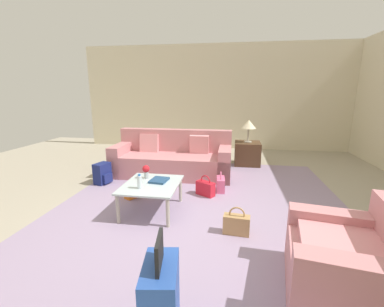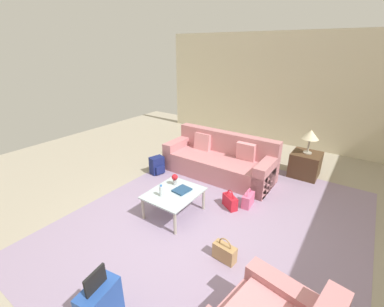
{
  "view_description": "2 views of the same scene",
  "coord_description": "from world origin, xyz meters",
  "px_view_note": "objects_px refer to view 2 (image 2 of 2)",
  "views": [
    {
      "loc": [
        2.95,
        0.62,
        1.71
      ],
      "look_at": [
        -0.47,
        0.08,
        0.88
      ],
      "focal_mm": 24.0,
      "sensor_mm": 36.0,
      "label": 1
    },
    {
      "loc": [
        2.49,
        1.89,
        2.7
      ],
      "look_at": [
        -0.72,
        -0.35,
        1.07
      ],
      "focal_mm": 24.0,
      "sensor_mm": 36.0,
      "label": 2
    }
  ],
  "objects_px": {
    "handbag_orange": "(171,188)",
    "handbag_red": "(230,201)",
    "couch": "(220,161)",
    "table_lamp": "(311,135)",
    "flower_vase": "(175,178)",
    "handbag_tan": "(225,252)",
    "water_bottle": "(161,191)",
    "backpack_navy": "(157,166)",
    "side_table": "(305,164)",
    "coffee_table": "(174,195)",
    "coffee_table_book": "(182,190)",
    "handbag_pink": "(248,200)"
  },
  "relations": [
    {
      "from": "flower_vase",
      "to": "table_lamp",
      "type": "bearing_deg",
      "value": 147.4
    },
    {
      "from": "table_lamp",
      "to": "handbag_orange",
      "type": "height_order",
      "value": "table_lamp"
    },
    {
      "from": "side_table",
      "to": "water_bottle",
      "type": "bearing_deg",
      "value": -28.07
    },
    {
      "from": "flower_vase",
      "to": "handbag_tan",
      "type": "distance_m",
      "value": 1.57
    },
    {
      "from": "water_bottle",
      "to": "handbag_red",
      "type": "xyz_separation_m",
      "value": [
        -0.92,
        0.81,
        -0.39
      ]
    },
    {
      "from": "handbag_orange",
      "to": "handbag_red",
      "type": "bearing_deg",
      "value": 102.4
    },
    {
      "from": "water_bottle",
      "to": "handbag_red",
      "type": "height_order",
      "value": "water_bottle"
    },
    {
      "from": "water_bottle",
      "to": "handbag_orange",
      "type": "distance_m",
      "value": 0.85
    },
    {
      "from": "handbag_pink",
      "to": "handbag_tan",
      "type": "xyz_separation_m",
      "value": [
        1.39,
        0.26,
        0.0
      ]
    },
    {
      "from": "backpack_navy",
      "to": "handbag_tan",
      "type": "bearing_deg",
      "value": 60.25
    },
    {
      "from": "flower_vase",
      "to": "coffee_table",
      "type": "bearing_deg",
      "value": 34.29
    },
    {
      "from": "couch",
      "to": "water_bottle",
      "type": "bearing_deg",
      "value": 0.0
    },
    {
      "from": "table_lamp",
      "to": "backpack_navy",
      "type": "xyz_separation_m",
      "value": [
        1.8,
        -2.79,
        -0.77
      ]
    },
    {
      "from": "couch",
      "to": "flower_vase",
      "type": "relative_size",
      "value": 11.87
    },
    {
      "from": "water_bottle",
      "to": "table_lamp",
      "type": "xyz_separation_m",
      "value": [
        -3.0,
        1.6,
        0.44
      ]
    },
    {
      "from": "couch",
      "to": "handbag_pink",
      "type": "distance_m",
      "value": 1.36
    },
    {
      "from": "backpack_navy",
      "to": "couch",
      "type": "bearing_deg",
      "value": 124.05
    },
    {
      "from": "coffee_table_book",
      "to": "table_lamp",
      "type": "bearing_deg",
      "value": 158.94
    },
    {
      "from": "handbag_pink",
      "to": "water_bottle",
      "type": "bearing_deg",
      "value": -42.14
    },
    {
      "from": "table_lamp",
      "to": "backpack_navy",
      "type": "relative_size",
      "value": 1.33
    },
    {
      "from": "couch",
      "to": "handbag_orange",
      "type": "xyz_separation_m",
      "value": [
        1.34,
        -0.36,
        -0.18
      ]
    },
    {
      "from": "water_bottle",
      "to": "handbag_tan",
      "type": "bearing_deg",
      "value": 79.92
    },
    {
      "from": "couch",
      "to": "backpack_navy",
      "type": "bearing_deg",
      "value": -55.95
    },
    {
      "from": "handbag_orange",
      "to": "handbag_tan",
      "type": "height_order",
      "value": "same"
    },
    {
      "from": "coffee_table",
      "to": "coffee_table_book",
      "type": "bearing_deg",
      "value": 146.31
    },
    {
      "from": "side_table",
      "to": "handbag_orange",
      "type": "distance_m",
      "value": 3.05
    },
    {
      "from": "flower_vase",
      "to": "water_bottle",
      "type": "bearing_deg",
      "value": 6.79
    },
    {
      "from": "flower_vase",
      "to": "handbag_red",
      "type": "distance_m",
      "value": 1.08
    },
    {
      "from": "coffee_table",
      "to": "handbag_orange",
      "type": "xyz_separation_m",
      "value": [
        -0.46,
        -0.46,
        -0.25
      ]
    },
    {
      "from": "flower_vase",
      "to": "handbag_red",
      "type": "xyz_separation_m",
      "value": [
        -0.5,
        0.86,
        -0.42
      ]
    },
    {
      "from": "table_lamp",
      "to": "handbag_red",
      "type": "xyz_separation_m",
      "value": [
        2.08,
        -0.79,
        -0.83
      ]
    },
    {
      "from": "table_lamp",
      "to": "handbag_pink",
      "type": "bearing_deg",
      "value": -16.63
    },
    {
      "from": "handbag_red",
      "to": "backpack_navy",
      "type": "relative_size",
      "value": 0.89
    },
    {
      "from": "coffee_table",
      "to": "backpack_navy",
      "type": "relative_size",
      "value": 2.28
    },
    {
      "from": "couch",
      "to": "table_lamp",
      "type": "relative_size",
      "value": 4.59
    },
    {
      "from": "side_table",
      "to": "handbag_pink",
      "type": "xyz_separation_m",
      "value": [
        1.84,
        -0.55,
        -0.14
      ]
    },
    {
      "from": "water_bottle",
      "to": "handbag_orange",
      "type": "relative_size",
      "value": 0.57
    },
    {
      "from": "side_table",
      "to": "table_lamp",
      "type": "xyz_separation_m",
      "value": [
        0.0,
        0.0,
        0.69
      ]
    },
    {
      "from": "handbag_pink",
      "to": "table_lamp",
      "type": "bearing_deg",
      "value": 163.37
    },
    {
      "from": "handbag_tan",
      "to": "handbag_orange",
      "type": "bearing_deg",
      "value": -118.24
    },
    {
      "from": "handbag_tan",
      "to": "backpack_navy",
      "type": "height_order",
      "value": "backpack_navy"
    },
    {
      "from": "water_bottle",
      "to": "side_table",
      "type": "bearing_deg",
      "value": 151.93
    },
    {
      "from": "flower_vase",
      "to": "couch",
      "type": "bearing_deg",
      "value": 178.19
    },
    {
      "from": "handbag_pink",
      "to": "handbag_tan",
      "type": "relative_size",
      "value": 1.0
    },
    {
      "from": "side_table",
      "to": "backpack_navy",
      "type": "bearing_deg",
      "value": -57.13
    },
    {
      "from": "coffee_table_book",
      "to": "handbag_orange",
      "type": "distance_m",
      "value": 0.71
    },
    {
      "from": "water_bottle",
      "to": "flower_vase",
      "type": "xyz_separation_m",
      "value": [
        -0.42,
        -0.05,
        0.03
      ]
    },
    {
      "from": "side_table",
      "to": "table_lamp",
      "type": "distance_m",
      "value": 0.69
    },
    {
      "from": "coffee_table_book",
      "to": "handbag_red",
      "type": "distance_m",
      "value": 0.92
    },
    {
      "from": "handbag_red",
      "to": "couch",
      "type": "bearing_deg",
      "value": -143.28
    }
  ]
}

